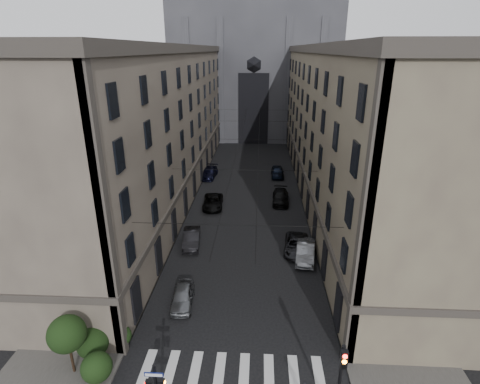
% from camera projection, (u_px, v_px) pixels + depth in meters
% --- Properties ---
extents(sidewalk_left, '(7.00, 80.00, 0.15)m').
position_uv_depth(sidewalk_left, '(173.00, 189.00, 52.04)').
color(sidewalk_left, '#383533').
rests_on(sidewalk_left, ground).
extents(sidewalk_right, '(7.00, 80.00, 0.15)m').
position_uv_depth(sidewalk_right, '(325.00, 192.00, 50.98)').
color(sidewalk_right, '#383533').
rests_on(sidewalk_right, ground).
extents(zebra_crossing, '(11.00, 3.20, 0.01)m').
position_uv_depth(zebra_crossing, '(232.00, 373.00, 22.63)').
color(zebra_crossing, beige).
rests_on(zebra_crossing, ground).
extents(building_left, '(13.60, 60.60, 18.85)m').
position_uv_depth(building_left, '(146.00, 123.00, 48.88)').
color(building_left, '#4F463C').
rests_on(building_left, ground).
extents(building_right, '(13.60, 60.60, 18.85)m').
position_uv_depth(building_right, '(355.00, 125.00, 47.52)').
color(building_right, brown).
rests_on(building_right, ground).
extents(gothic_tower, '(35.00, 23.00, 58.00)m').
position_uv_depth(gothic_tower, '(255.00, 52.00, 81.51)').
color(gothic_tower, '#2D2D33').
rests_on(gothic_tower, ground).
extents(traffic_light_right, '(0.34, 0.50, 5.20)m').
position_uv_depth(traffic_light_right, '(341.00, 378.00, 18.30)').
color(traffic_light_right, black).
rests_on(traffic_light_right, ground).
extents(shrub_cluster, '(3.90, 4.40, 3.90)m').
position_uv_depth(shrub_cluster, '(87.00, 344.00, 22.43)').
color(shrub_cluster, black).
rests_on(shrub_cluster, sidewalk_left).
extents(tram_wires, '(14.00, 60.00, 0.43)m').
position_uv_depth(tram_wires, '(249.00, 140.00, 48.60)').
color(tram_wires, black).
rests_on(tram_wires, ground).
extents(car_left_near, '(1.93, 4.14, 1.37)m').
position_uv_depth(car_left_near, '(183.00, 296.00, 28.57)').
color(car_left_near, slate).
rests_on(car_left_near, ground).
extents(car_left_midnear, '(2.08, 4.69, 1.49)m').
position_uv_depth(car_left_midnear, '(192.00, 238.00, 37.13)').
color(car_left_midnear, black).
rests_on(car_left_midnear, ground).
extents(car_left_midfar, '(2.67, 5.24, 1.42)m').
position_uv_depth(car_left_midfar, '(213.00, 202.00, 46.08)').
color(car_left_midfar, black).
rests_on(car_left_midfar, ground).
extents(car_left_far, '(2.53, 5.30, 1.49)m').
position_uv_depth(car_left_far, '(209.00, 173.00, 56.87)').
color(car_left_far, black).
rests_on(car_left_far, ground).
extents(car_right_near, '(2.22, 4.80, 1.53)m').
position_uv_depth(car_right_near, '(305.00, 252.00, 34.68)').
color(car_right_near, gray).
rests_on(car_right_near, ground).
extents(car_right_midnear, '(2.78, 5.09, 1.35)m').
position_uv_depth(car_right_midnear, '(296.00, 245.00, 36.02)').
color(car_right_midnear, black).
rests_on(car_right_midnear, ground).
extents(car_right_midfar, '(2.25, 5.11, 1.46)m').
position_uv_depth(car_right_midfar, '(281.00, 197.00, 47.54)').
color(car_right_midfar, black).
rests_on(car_right_midfar, ground).
extents(car_right_far, '(1.85, 4.61, 1.57)m').
position_uv_depth(car_right_far, '(277.00, 172.00, 57.15)').
color(car_right_far, black).
rests_on(car_right_far, ground).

